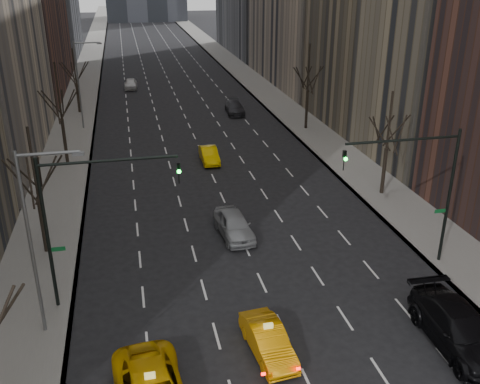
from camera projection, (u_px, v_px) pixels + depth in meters
sidewalk_left at (85, 82)px, 79.30m from camera, size 4.50×320.00×0.15m
sidewalk_right at (246, 76)px, 84.06m from camera, size 4.50×320.00×0.15m
tree_lw_b at (38, 197)px, 31.18m from camera, size 3.36×3.50×7.82m
tree_lw_c at (62, 120)px, 45.43m from camera, size 3.36×3.50×8.74m
tree_lw_d at (76, 83)px, 61.80m from camera, size 3.36×3.50×7.36m
tree_rw_b at (386, 148)px, 39.44m from camera, size 3.36×3.50×7.82m
tree_rw_c at (307, 92)px, 55.49m from camera, size 3.36×3.50×8.74m
traffic_mast_left at (80, 207)px, 25.65m from camera, size 6.69×0.39×8.00m
traffic_mast_right at (425, 178)px, 29.19m from camera, size 6.69×0.39×8.00m
streetlight_near at (36, 227)px, 23.46m from camera, size 2.83×0.22×9.00m
streetlight_far at (81, 76)px, 54.92m from camera, size 2.83×0.22×9.00m
taxi_sedan at (268, 341)px, 23.96m from camera, size 1.89×4.32×1.38m
silver_sedan_ahead at (234, 225)px, 34.36m from camera, size 2.27×4.84×1.60m
parked_suv_black at (459, 329)px, 24.38m from camera, size 2.69×6.37×1.83m
far_taxi at (209, 155)px, 47.36m from camera, size 1.42×4.04×1.33m
far_suv_grey at (235, 108)px, 62.79m from camera, size 2.27×4.95×1.40m
far_car_white at (131, 84)px, 75.33m from camera, size 1.94×4.27×1.42m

